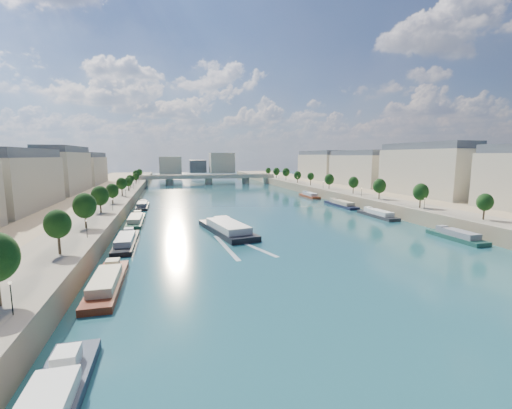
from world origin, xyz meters
TOP-DOWN VIEW (x-y plane):
  - ground at (0.00, 100.00)m, footprint 700.00×700.00m
  - quay_left at (-72.00, 100.00)m, footprint 44.00×520.00m
  - quay_right at (72.00, 100.00)m, footprint 44.00×520.00m
  - pave_left at (-57.00, 100.00)m, footprint 14.00×520.00m
  - pave_right at (57.00, 100.00)m, footprint 14.00×520.00m
  - trees_left at (-55.00, 102.00)m, footprint 4.80×268.80m
  - trees_right at (55.00, 110.00)m, footprint 4.80×268.80m
  - lamps_left at (-52.50, 90.00)m, footprint 0.36×200.36m
  - lamps_right at (52.50, 105.00)m, footprint 0.36×200.36m
  - buildings_left at (-85.00, 112.00)m, footprint 16.00×226.00m
  - buildings_right at (85.00, 112.00)m, footprint 16.00×226.00m
  - skyline at (3.19, 319.52)m, footprint 79.00×42.00m
  - bridge at (0.00, 234.30)m, footprint 112.00×12.00m
  - tour_barge at (-16.68, 49.01)m, footprint 14.64×32.41m
  - wake at (-16.68, 32.50)m, footprint 12.40×26.02m
  - moored_barges_left at (-45.50, 40.99)m, footprint 5.00×158.27m
  - moored_barges_right at (45.50, 56.96)m, footprint 5.00×164.63m

SIDE VIEW (x-z plane):
  - ground at x=0.00m, z-range 0.00..0.00m
  - wake at x=-16.68m, z-range 0.00..0.04m
  - moored_barges_left at x=-45.50m, z-range -0.96..2.64m
  - moored_barges_right at x=45.50m, z-range -0.96..2.64m
  - tour_barge at x=-16.68m, z-range -0.88..3.37m
  - quay_left at x=-72.00m, z-range 0.00..5.00m
  - quay_right at x=72.00m, z-range 0.00..5.00m
  - pave_left at x=-57.00m, z-range 5.00..5.10m
  - pave_right at x=57.00m, z-range 5.00..5.10m
  - bridge at x=0.00m, z-range 1.01..9.16m
  - lamps_left at x=-52.50m, z-range 5.64..9.92m
  - lamps_right at x=52.50m, z-range 5.64..9.92m
  - trees_left at x=-55.00m, z-range 6.35..14.61m
  - trees_right at x=55.00m, z-range 6.35..14.61m
  - skyline at x=3.19m, z-range 3.66..25.66m
  - buildings_left at x=-85.00m, z-range 4.85..28.05m
  - buildings_right at x=85.00m, z-range 4.85..28.05m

